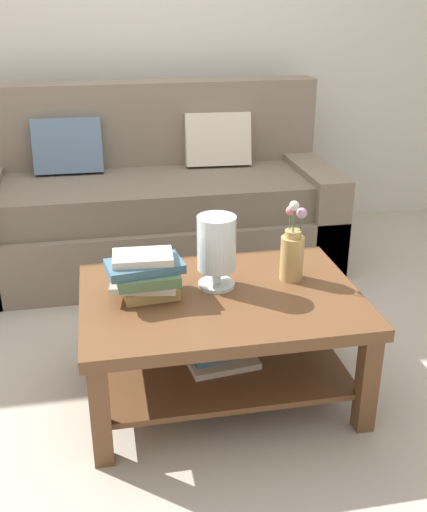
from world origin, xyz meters
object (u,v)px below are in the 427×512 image
Objects in this scene: glass_hurricane_vase at (217,246)px; flower_pitcher at (292,252)px; book_stack_main at (146,275)px; couch at (153,206)px; coffee_table at (220,322)px.

flower_pitcher reaches higher than glass_hurricane_vase.
flower_pitcher is at bearing 4.30° from book_stack_main.
flower_pitcher reaches higher than book_stack_main.
glass_hurricane_vase is (0.29, 0.03, 0.08)m from book_stack_main.
book_stack_main is at bearing -173.08° from glass_hurricane_vase.
couch reaches higher than book_stack_main.
glass_hurricane_vase reaches higher than coffee_table.
flower_pitcher is (0.32, 0.01, -0.05)m from glass_hurricane_vase.
book_stack_main is at bearing 172.35° from coffee_table.
couch is at bearing 83.37° from book_stack_main.
coffee_table is 3.68× the size of glass_hurricane_vase.
couch is 1.93× the size of coffee_table.
coffee_table is at bearing -84.80° from couch.
glass_hurricane_vase is 0.32m from flower_pitcher.
couch is 1.42m from flower_pitcher.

